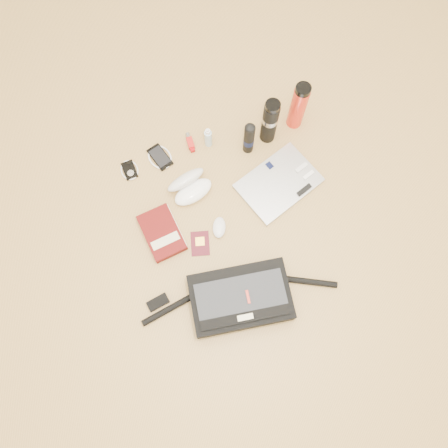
{
  "coord_description": "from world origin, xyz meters",
  "views": [
    {
      "loc": [
        -0.17,
        -0.45,
        1.79
      ],
      "look_at": [
        -0.04,
        0.07,
        0.06
      ],
      "focal_mm": 35.0,
      "sensor_mm": 36.0,
      "label": 1
    }
  ],
  "objects_px": {
    "messenger_bag": "(240,298)",
    "laptop": "(279,183)",
    "book": "(162,233)",
    "thermos_red": "(298,106)",
    "thermos_black": "(270,121)"
  },
  "relations": [
    {
      "from": "messenger_bag",
      "to": "thermos_red",
      "type": "xyz_separation_m",
      "value": [
        0.45,
        0.73,
        0.08
      ]
    },
    {
      "from": "book",
      "to": "messenger_bag",
      "type": "bearing_deg",
      "value": -66.74
    },
    {
      "from": "messenger_bag",
      "to": "laptop",
      "type": "bearing_deg",
      "value": 59.51
    },
    {
      "from": "thermos_black",
      "to": "book",
      "type": "bearing_deg",
      "value": -148.33
    },
    {
      "from": "messenger_bag",
      "to": "book",
      "type": "xyz_separation_m",
      "value": [
        -0.25,
        0.35,
        -0.03
      ]
    },
    {
      "from": "thermos_black",
      "to": "messenger_bag",
      "type": "bearing_deg",
      "value": -113.99
    },
    {
      "from": "messenger_bag",
      "to": "laptop",
      "type": "xyz_separation_m",
      "value": [
        0.3,
        0.45,
        -0.04
      ]
    },
    {
      "from": "laptop",
      "to": "book",
      "type": "height_order",
      "value": "book"
    },
    {
      "from": "messenger_bag",
      "to": "book",
      "type": "height_order",
      "value": "messenger_bag"
    },
    {
      "from": "laptop",
      "to": "thermos_red",
      "type": "bearing_deg",
      "value": 36.61
    },
    {
      "from": "messenger_bag",
      "to": "thermos_red",
      "type": "relative_size",
      "value": 3.01
    },
    {
      "from": "messenger_bag",
      "to": "thermos_black",
      "type": "distance_m",
      "value": 0.76
    },
    {
      "from": "thermos_red",
      "to": "book",
      "type": "bearing_deg",
      "value": -151.05
    },
    {
      "from": "messenger_bag",
      "to": "thermos_black",
      "type": "relative_size",
      "value": 3.06
    },
    {
      "from": "laptop",
      "to": "thermos_red",
      "type": "xyz_separation_m",
      "value": [
        0.15,
        0.28,
        0.12
      ]
    }
  ]
}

